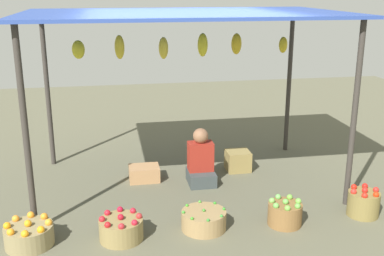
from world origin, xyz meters
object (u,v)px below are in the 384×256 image
(basket_oranges, at_px, (29,235))
(basket_green_apples, at_px, (285,213))
(vendor_person, at_px, (201,162))
(wooden_crate_near_vendor, at_px, (144,173))
(basket_green_chilies, at_px, (204,220))
(basket_red_apples, at_px, (121,229))
(basket_red_tomatoes, at_px, (363,203))
(wooden_crate_stacked_rear, at_px, (238,161))

(basket_oranges, height_order, basket_green_apples, basket_green_apples)
(vendor_person, height_order, wooden_crate_near_vendor, vendor_person)
(vendor_person, distance_m, basket_green_chilies, 1.32)
(basket_red_apples, relative_size, basket_red_tomatoes, 1.28)
(basket_green_chilies, relative_size, basket_red_tomatoes, 1.37)
(basket_red_apples, xyz_separation_m, basket_red_tomatoes, (2.85, 0.06, 0.03))
(vendor_person, xyz_separation_m, basket_green_chilies, (-0.22, -1.29, -0.19))
(basket_oranges, xyz_separation_m, basket_green_chilies, (1.88, 0.02, -0.01))
(basket_oranges, distance_m, wooden_crate_near_vendor, 2.03)
(basket_green_chilies, xyz_separation_m, basket_green_apples, (0.93, -0.07, 0.03))
(vendor_person, distance_m, basket_oranges, 2.48)
(basket_red_apples, bearing_deg, basket_oranges, 177.18)
(basket_green_apples, bearing_deg, vendor_person, 117.68)
(basket_oranges, bearing_deg, basket_green_chilies, 0.66)
(basket_red_tomatoes, bearing_deg, basket_oranges, -179.84)
(basket_red_apples, bearing_deg, basket_green_apples, 0.12)
(basket_oranges, bearing_deg, vendor_person, 32.04)
(basket_red_tomatoes, bearing_deg, vendor_person, 142.72)
(basket_oranges, distance_m, basket_red_tomatoes, 3.81)
(basket_green_chilies, height_order, basket_green_apples, basket_green_apples)
(wooden_crate_near_vendor, bearing_deg, vendor_person, -15.99)
(basket_green_chilies, xyz_separation_m, basket_red_tomatoes, (1.93, -0.01, 0.05))
(basket_red_apples, distance_m, basket_green_chilies, 0.92)
(basket_oranges, bearing_deg, basket_red_tomatoes, 0.16)
(basket_oranges, height_order, wooden_crate_near_vendor, basket_oranges)
(vendor_person, relative_size, basket_red_apples, 1.64)
(basket_green_chilies, height_order, basket_red_tomatoes, basket_red_tomatoes)
(basket_red_apples, relative_size, wooden_crate_stacked_rear, 1.39)
(basket_red_apples, bearing_deg, basket_red_tomatoes, 1.17)
(basket_red_apples, relative_size, basket_green_apples, 1.22)
(vendor_person, xyz_separation_m, basket_red_apples, (-1.14, -1.36, -0.17))
(basket_green_apples, bearing_deg, basket_red_tomatoes, 3.10)
(basket_green_apples, bearing_deg, wooden_crate_stacked_rear, 92.62)
(basket_red_apples, relative_size, basket_green_chilies, 0.94)
(basket_red_apples, distance_m, wooden_crate_near_vendor, 1.62)
(basket_green_apples, height_order, wooden_crate_stacked_rear, basket_green_apples)
(wooden_crate_near_vendor, height_order, wooden_crate_stacked_rear, wooden_crate_stacked_rear)
(basket_red_apples, bearing_deg, basket_green_chilies, 4.28)
(vendor_person, xyz_separation_m, wooden_crate_stacked_rear, (0.63, 0.36, -0.15))
(basket_red_tomatoes, bearing_deg, basket_green_apples, -176.90)
(vendor_person, xyz_separation_m, wooden_crate_near_vendor, (-0.77, 0.22, -0.20))
(basket_red_tomatoes, relative_size, wooden_crate_near_vendor, 0.88)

